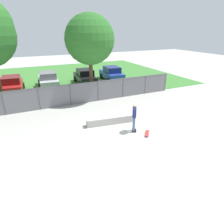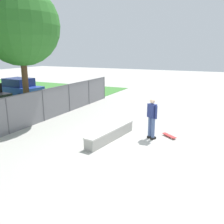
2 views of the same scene
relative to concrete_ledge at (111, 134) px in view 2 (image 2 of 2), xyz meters
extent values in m
plane|color=#ADAAA3|center=(-0.23, -1.15, -0.26)|extent=(80.00, 80.00, 0.00)
cube|color=#A8A59E|center=(0.00, 0.00, -0.03)|extent=(3.19, 0.85, 0.45)
cube|color=beige|center=(0.00, 0.00, 0.22)|extent=(3.24, 0.90, 0.06)
cube|color=black|center=(0.94, -1.50, -0.21)|extent=(0.28, 0.23, 0.10)
cube|color=black|center=(0.83, -1.69, -0.21)|extent=(0.28, 0.23, 0.10)
cylinder|color=#475B89|center=(0.92, -1.49, 0.28)|extent=(0.15, 0.15, 0.88)
cylinder|color=#475B89|center=(0.80, -1.67, 0.28)|extent=(0.15, 0.15, 0.88)
cube|color=navy|center=(0.86, -1.58, 1.02)|extent=(0.39, 0.44, 0.60)
cylinder|color=navy|center=(0.99, -1.37, 1.00)|extent=(0.10, 0.10, 0.58)
cylinder|color=navy|center=(0.73, -1.79, 1.00)|extent=(0.10, 0.10, 0.58)
sphere|color=beige|center=(0.86, -1.58, 1.45)|extent=(0.22, 0.22, 0.22)
cube|color=red|center=(1.39, -2.27, -0.18)|extent=(0.66, 0.75, 0.02)
cube|color=#B2B2B7|center=(1.22, -2.48, -0.19)|extent=(0.15, 0.13, 0.02)
cube|color=#B2B2B7|center=(1.56, -2.05, -0.19)|extent=(0.15, 0.13, 0.02)
cylinder|color=silver|center=(1.16, -2.43, -0.23)|extent=(0.06, 0.06, 0.05)
cylinder|color=silver|center=(1.29, -2.53, -0.23)|extent=(0.06, 0.06, 0.05)
cylinder|color=silver|center=(1.50, -2.00, -0.23)|extent=(0.06, 0.06, 0.05)
cylinder|color=silver|center=(1.63, -2.11, -0.23)|extent=(0.06, 0.06, 0.05)
cylinder|color=#4C4C51|center=(-1.44, 4.60, 0.63)|extent=(0.07, 0.07, 1.77)
cylinder|color=#4C4C51|center=(0.98, 4.60, 0.63)|extent=(0.07, 0.07, 1.77)
cylinder|color=#4C4C51|center=(3.41, 4.60, 0.63)|extent=(0.07, 0.07, 1.77)
cylinder|color=#4C4C51|center=(5.83, 4.60, 0.63)|extent=(0.07, 0.07, 1.77)
cylinder|color=#4C4C51|center=(8.26, 4.60, 0.63)|extent=(0.07, 0.07, 1.77)
cylinder|color=#4C4C51|center=(-0.23, 4.60, 1.48)|extent=(16.98, 0.05, 0.05)
cube|color=slate|center=(-0.23, 4.60, 0.63)|extent=(16.98, 0.01, 1.77)
cylinder|color=#513823|center=(0.72, 5.50, 1.50)|extent=(0.32, 0.32, 3.52)
sphere|color=#286623|center=(0.72, 5.50, 4.78)|extent=(4.07, 4.07, 4.07)
cylinder|color=black|center=(2.61, 9.40, 0.06)|extent=(0.26, 0.65, 0.64)
cube|color=#233D9E|center=(5.23, 10.95, 0.41)|extent=(2.09, 4.32, 0.70)
cube|color=navy|center=(5.22, 10.80, 1.08)|extent=(1.74, 2.21, 0.64)
cylinder|color=black|center=(6.22, 12.18, 0.06)|extent=(0.26, 0.65, 0.64)
cylinder|color=black|center=(4.24, 9.71, 0.06)|extent=(0.26, 0.65, 0.64)
cylinder|color=black|center=(6.04, 9.59, 0.06)|extent=(0.26, 0.65, 0.64)
camera|label=1|loc=(-5.01, -10.89, 5.61)|focal=32.05mm
camera|label=2|loc=(-9.01, -4.39, 3.55)|focal=38.66mm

